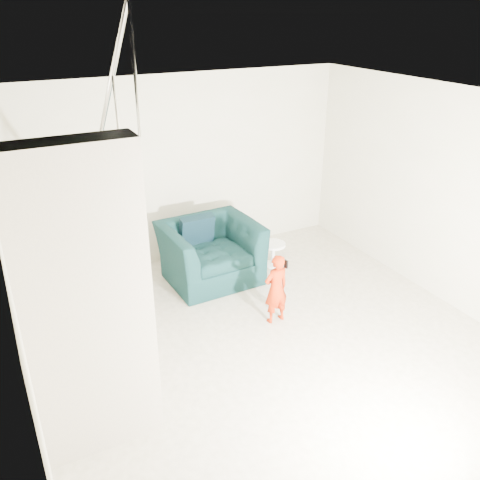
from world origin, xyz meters
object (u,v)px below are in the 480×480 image
(armchair, at_px, (210,252))
(staircase, at_px, (73,299))
(side_table, at_px, (273,251))
(toddler, at_px, (276,289))

(armchair, height_order, staircase, staircase)
(armchair, height_order, side_table, armchair)
(staircase, bearing_deg, armchair, 33.01)
(toddler, bearing_deg, staircase, -4.61)
(toddler, bearing_deg, armchair, -83.34)
(armchair, relative_size, staircase, 0.35)
(side_table, distance_m, staircase, 3.34)
(toddler, xyz_separation_m, staircase, (-2.30, 0.00, 0.50))
(staircase, bearing_deg, side_table, 22.72)
(armchair, relative_size, toddler, 1.42)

